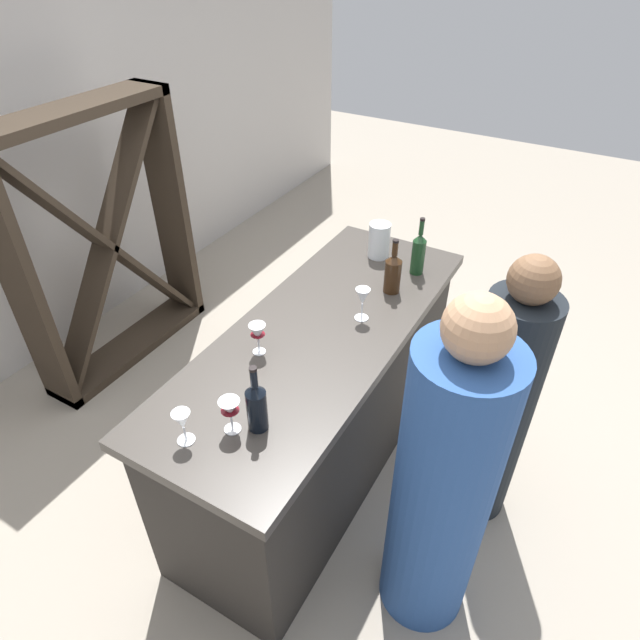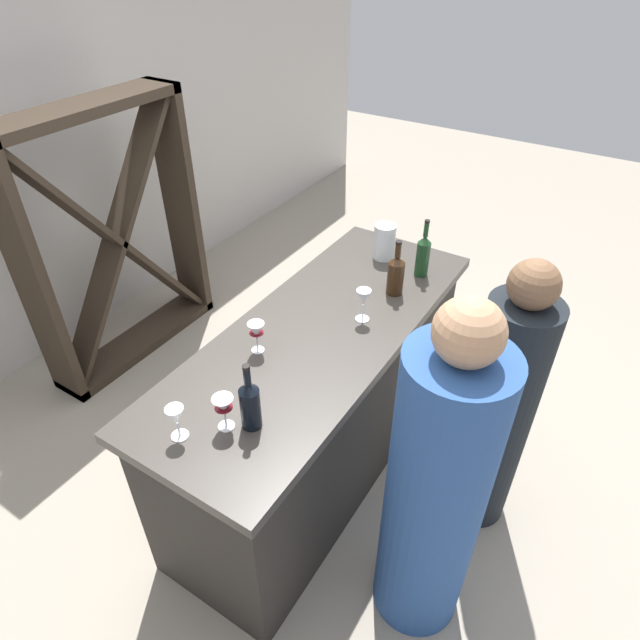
# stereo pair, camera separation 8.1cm
# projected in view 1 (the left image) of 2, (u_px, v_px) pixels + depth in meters

# --- Properties ---
(ground_plane) EXTENTS (12.00, 12.00, 0.00)m
(ground_plane) POSITION_uv_depth(u_px,v_px,m) (320.00, 463.00, 3.05)
(ground_plane) COLOR #9E9384
(bar_counter) EXTENTS (1.94, 0.73, 0.96)m
(bar_counter) POSITION_uv_depth(u_px,v_px,m) (320.00, 402.00, 2.76)
(bar_counter) COLOR #2A2723
(bar_counter) RESTS_ON ground
(wine_rack) EXTENTS (1.23, 0.28, 1.66)m
(wine_rack) POSITION_uv_depth(u_px,v_px,m) (106.00, 245.00, 3.35)
(wine_rack) COLOR #33281E
(wine_rack) RESTS_ON ground
(wine_bottle_leftmost_near_black) EXTENTS (0.08, 0.08, 0.29)m
(wine_bottle_leftmost_near_black) POSITION_uv_depth(u_px,v_px,m) (257.00, 406.00, 1.93)
(wine_bottle_leftmost_near_black) COLOR black
(wine_bottle_leftmost_near_black) RESTS_ON bar_counter
(wine_bottle_second_left_amber_brown) EXTENTS (0.08, 0.08, 0.29)m
(wine_bottle_second_left_amber_brown) POSITION_uv_depth(u_px,v_px,m) (393.00, 272.00, 2.65)
(wine_bottle_second_left_amber_brown) COLOR #331E0F
(wine_bottle_second_left_amber_brown) RESTS_ON bar_counter
(wine_bottle_center_olive_green) EXTENTS (0.07, 0.07, 0.31)m
(wine_bottle_center_olive_green) POSITION_uv_depth(u_px,v_px,m) (418.00, 253.00, 2.79)
(wine_bottle_center_olive_green) COLOR #193D1E
(wine_bottle_center_olive_green) RESTS_ON bar_counter
(wine_glass_near_left) EXTENTS (0.07, 0.07, 0.16)m
(wine_glass_near_left) POSITION_uv_depth(u_px,v_px,m) (363.00, 298.00, 2.47)
(wine_glass_near_left) COLOR white
(wine_glass_near_left) RESTS_ON bar_counter
(wine_glass_near_center) EXTENTS (0.08, 0.08, 0.15)m
(wine_glass_near_center) POSITION_uv_depth(u_px,v_px,m) (230.00, 409.00, 1.93)
(wine_glass_near_center) COLOR white
(wine_glass_near_center) RESTS_ON bar_counter
(wine_glass_near_right) EXTENTS (0.07, 0.07, 0.14)m
(wine_glass_near_right) POSITION_uv_depth(u_px,v_px,m) (182.00, 421.00, 1.89)
(wine_glass_near_right) COLOR white
(wine_glass_near_right) RESTS_ON bar_counter
(wine_glass_far_left) EXTENTS (0.07, 0.07, 0.15)m
(wine_glass_far_left) POSITION_uv_depth(u_px,v_px,m) (258.00, 334.00, 2.28)
(wine_glass_far_left) COLOR white
(wine_glass_far_left) RESTS_ON bar_counter
(water_pitcher) EXTENTS (0.12, 0.12, 0.19)m
(water_pitcher) POSITION_uv_depth(u_px,v_px,m) (379.00, 240.00, 2.94)
(water_pitcher) COLOR silver
(water_pitcher) RESTS_ON bar_counter
(person_left_guest) EXTENTS (0.38, 0.38, 1.46)m
(person_left_guest) POSITION_uv_depth(u_px,v_px,m) (498.00, 406.00, 2.46)
(person_left_guest) COLOR black
(person_left_guest) RESTS_ON ground
(person_center_guest) EXTENTS (0.43, 0.43, 1.62)m
(person_center_guest) POSITION_uv_depth(u_px,v_px,m) (442.00, 490.00, 2.03)
(person_center_guest) COLOR #284C8C
(person_center_guest) RESTS_ON ground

